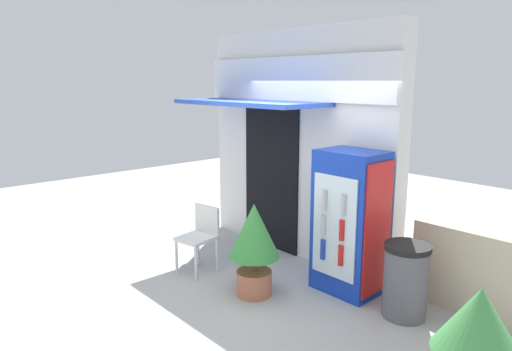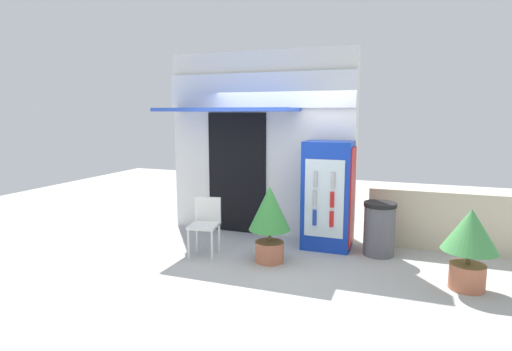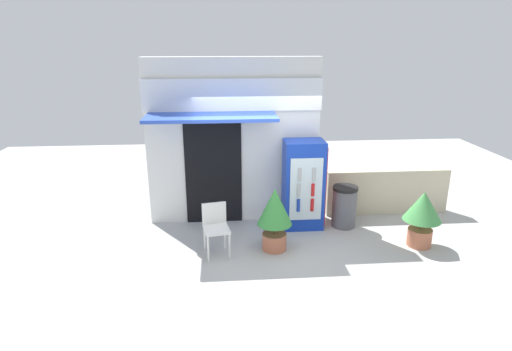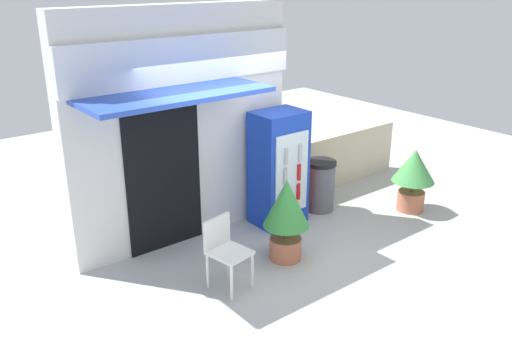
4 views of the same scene
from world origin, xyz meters
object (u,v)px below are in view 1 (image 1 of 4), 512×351
plastic_chair (201,233)px  drink_cooler (350,222)px  potted_plant_near_shop (254,240)px  potted_plant_curbside (477,335)px  trash_bin (406,280)px

plastic_chair → drink_cooler: bearing=30.2°
drink_cooler → plastic_chair: (-1.67, -0.97, -0.34)m
potted_plant_near_shop → potted_plant_curbside: size_ratio=1.11×
drink_cooler → trash_bin: bearing=-5.0°
trash_bin → potted_plant_curbside: bearing=-39.6°
plastic_chair → potted_plant_near_shop: 1.02m
potted_plant_curbside → drink_cooler: bearing=152.7°
potted_plant_near_shop → trash_bin: (1.47, 0.86, -0.27)m
drink_cooler → trash_bin: size_ratio=2.10×
drink_cooler → potted_plant_near_shop: (-0.67, -0.93, -0.18)m
plastic_chair → trash_bin: bearing=20.0°
drink_cooler → potted_plant_near_shop: 1.16m
potted_plant_curbside → plastic_chair: bearing=179.7°
potted_plant_curbside → trash_bin: size_ratio=1.24×
potted_plant_near_shop → trash_bin: potted_plant_near_shop is taller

